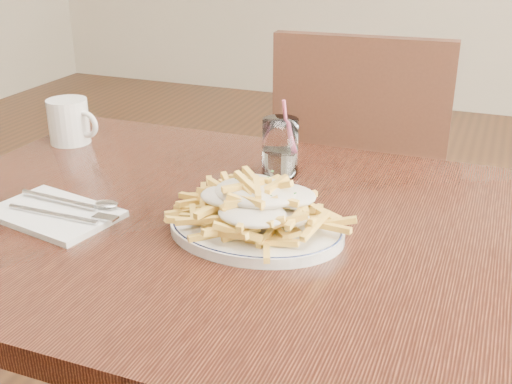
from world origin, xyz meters
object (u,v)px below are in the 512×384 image
at_px(table, 259,266).
at_px(fries_plate, 256,228).
at_px(loaded_fries, 256,200).
at_px(water_glass, 280,151).
at_px(coffee_mug, 70,121).
at_px(chair_far, 361,180).

relative_size(table, fries_plate, 3.87).
bearing_deg(loaded_fries, water_glass, 101.34).
relative_size(table, coffee_mug, 9.93).
bearing_deg(loaded_fries, table, 104.85).
bearing_deg(water_glass, fries_plate, -78.66).
relative_size(loaded_fries, coffee_mug, 2.40).
height_order(table, fries_plate, fries_plate).
height_order(table, water_glass, water_glass).
distance_m(fries_plate, coffee_mug, 0.59).
xyz_separation_m(fries_plate, loaded_fries, (-0.00, 0.00, 0.05)).
xyz_separation_m(fries_plate, water_glass, (-0.05, 0.25, 0.04)).
relative_size(fries_plate, water_glass, 2.11).
distance_m(table, water_glass, 0.25).
bearing_deg(water_glass, coffee_mug, 179.12).
xyz_separation_m(loaded_fries, coffee_mug, (-0.53, 0.25, -0.01)).
xyz_separation_m(table, chair_far, (0.00, 0.76, -0.14)).
relative_size(table, water_glass, 8.17).
bearing_deg(loaded_fries, fries_plate, 0.00).
height_order(table, chair_far, chair_far).
xyz_separation_m(table, fries_plate, (0.01, -0.04, 0.09)).
height_order(chair_far, water_glass, chair_far).
height_order(loaded_fries, water_glass, water_glass).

